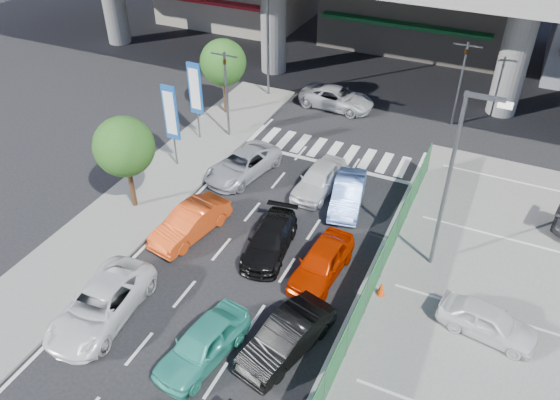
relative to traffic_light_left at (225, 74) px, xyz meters
The scene contains 24 objects.
ground 14.07m from the traffic_light_left, 62.68° to the right, with size 120.00×120.00×0.00m, color black.
parking_lot 20.28m from the traffic_light_left, 30.17° to the right, with size 12.00×28.00×0.06m, color #61625F.
sidewalk_left 8.93m from the traffic_light_left, 95.71° to the right, with size 4.00×30.00×0.12m, color #61625F.
fence_run 16.20m from the traffic_light_left, 43.73° to the right, with size 0.16×22.00×1.80m, color #205D2E, non-canonical shape.
traffic_light_left is the anchor object (origin of this frame).
traffic_light_right 13.63m from the traffic_light_left, 30.89° to the left, with size 1.60×1.24×5.20m.
street_lamp_right 14.68m from the traffic_light_left, 24.16° to the right, with size 1.65×0.22×8.00m.
street_lamp_left 6.06m from the traffic_light_left, 91.20° to the left, with size 1.65×0.22×8.00m.
signboard_near 4.22m from the traffic_light_left, 104.02° to the right, with size 0.80×0.14×4.70m.
signboard_far 1.93m from the traffic_light_left, 144.30° to the right, with size 0.80×0.14×4.70m.
tree_near 8.06m from the traffic_light_left, 95.71° to the right, with size 2.80×2.80×4.80m.
tree_far 3.02m from the traffic_light_left, 122.62° to the left, with size 2.80×2.80×4.80m.
sedan_white_mid_left 14.89m from the traffic_light_left, 80.28° to the right, with size 2.29×4.97×1.38m, color white.
taxi_teal_mid 16.21m from the traffic_light_left, 64.18° to the right, with size 1.63×4.05×1.38m, color teal.
hatch_black_mid_right 16.25m from the traffic_light_left, 53.49° to the right, with size 1.46×4.19×1.38m, color black.
taxi_orange_left 9.68m from the traffic_light_left, 71.82° to the right, with size 1.46×4.19×1.38m, color #EA4815.
sedan_black_mid 11.02m from the traffic_light_left, 51.08° to the right, with size 1.71×4.20×1.22m, color black.
taxi_orange_right 13.00m from the traffic_light_left, 43.11° to the right, with size 1.63×4.05×1.38m, color #BA2100.
wagon_silver_front_left 5.37m from the traffic_light_left, 50.94° to the right, with size 2.13×4.62×1.28m, color silver.
sedan_white_front_mid 8.12m from the traffic_light_left, 23.25° to the right, with size 1.63×4.05×1.38m, color silver.
kei_truck_front_right 9.83m from the traffic_light_left, 22.32° to the right, with size 1.39×3.98×1.31m, color #6A90E3.
crossing_wagon_silver 8.33m from the traffic_light_left, 54.42° to the left, with size 2.20×4.78×1.33m, color #B1B3B9.
parked_sedan_white 18.56m from the traffic_light_left, 29.58° to the right, with size 1.45×3.61×1.23m, color silver.
traffic_cone 15.12m from the traffic_light_left, 36.57° to the right, with size 0.34×0.34×0.66m, color #FB430D.
Camera 1 is at (8.39, -12.45, 16.07)m, focal length 35.00 mm.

